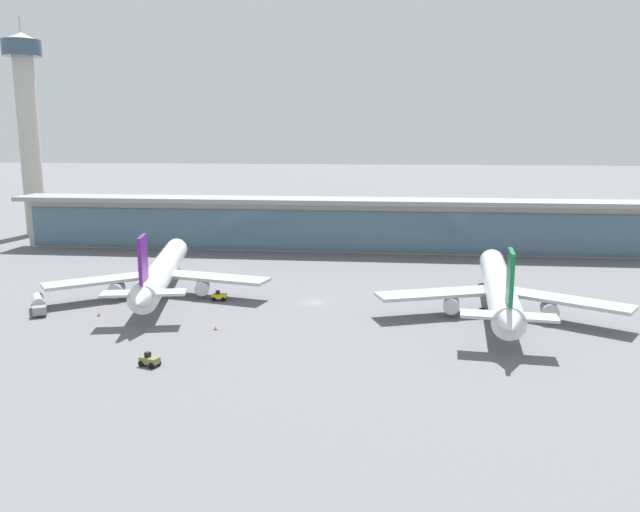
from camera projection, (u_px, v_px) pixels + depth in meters
name	position (u px, v px, depth m)	size (l,w,h in m)	color
ground_plane	(314.00, 302.00, 125.52)	(1200.00, 1200.00, 0.00)	slate
airliner_left_stand	(162.00, 271.00, 130.89)	(44.24, 58.38, 15.67)	white
airliner_centre_stand	(499.00, 288.00, 116.73)	(45.05, 58.87, 15.67)	white
service_truck_near_nose_grey	(38.00, 303.00, 118.39)	(6.44, 8.50, 2.95)	gray
service_truck_under_wing_yellow	(219.00, 296.00, 126.57)	(2.86, 1.71, 2.05)	yellow
service_truck_mid_apron_olive	(149.00, 360.00, 90.66)	(3.27, 2.59, 2.05)	olive
terminal_building	(338.00, 224.00, 179.65)	(186.97, 12.80, 15.20)	#B2ADA3
control_tower	(28.00, 118.00, 204.46)	(12.00, 12.00, 69.85)	#B2ADA3
safety_cone_alpha	(99.00, 314.00, 115.85)	(0.62, 0.62, 0.70)	orange
safety_cone_bravo	(215.00, 328.00, 107.68)	(0.62, 0.62, 0.70)	orange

